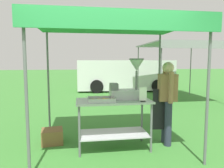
# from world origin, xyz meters

# --- Properties ---
(ground_plane) EXTENTS (70.00, 70.00, 0.00)m
(ground_plane) POSITION_xyz_m (0.00, 6.00, 0.00)
(ground_plane) COLOR #3D7F33
(stall_canopy) EXTENTS (2.83, 2.20, 2.32)m
(stall_canopy) POSITION_xyz_m (0.25, 1.16, 2.23)
(stall_canopy) COLOR slate
(stall_canopy) RESTS_ON ground
(donut_cart) EXTENTS (1.36, 0.67, 0.92)m
(donut_cart) POSITION_xyz_m (0.25, 1.06, 0.67)
(donut_cart) COLOR #B7B7BC
(donut_cart) RESTS_ON ground
(donut_tray) EXTENTS (0.48, 0.33, 0.07)m
(donut_tray) POSITION_xyz_m (0.01, 0.95, 0.94)
(donut_tray) COLOR #B7B7BC
(donut_tray) RESTS_ON donut_cart
(donut_fryer) EXTENTS (0.64, 0.28, 0.76)m
(donut_fryer) POSITION_xyz_m (0.53, 1.13, 1.20)
(donut_fryer) COLOR #B7B7BC
(donut_fryer) RESTS_ON donut_cart
(menu_sign) EXTENTS (0.13, 0.05, 0.25)m
(menu_sign) POSITION_xyz_m (0.73, 0.83, 1.02)
(menu_sign) COLOR black
(menu_sign) RESTS_ON donut_cart
(vendor) EXTENTS (0.46, 0.54, 1.61)m
(vendor) POSITION_xyz_m (1.31, 1.12, 0.90)
(vendor) COLOR #2D3347
(vendor) RESTS_ON ground
(supply_crate) EXTENTS (0.45, 0.43, 0.28)m
(supply_crate) POSITION_xyz_m (-0.92, 1.48, 0.14)
(supply_crate) COLOR brown
(supply_crate) RESTS_ON ground
(van_white) EXTENTS (5.32, 2.35, 1.69)m
(van_white) POSITION_xyz_m (2.18, 8.92, 0.88)
(van_white) COLOR white
(van_white) RESTS_ON ground
(neighbour_tent) EXTENTS (2.89, 3.09, 2.35)m
(neighbour_tent) POSITION_xyz_m (3.74, 5.58, 2.28)
(neighbour_tent) COLOR slate
(neighbour_tent) RESTS_ON ground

